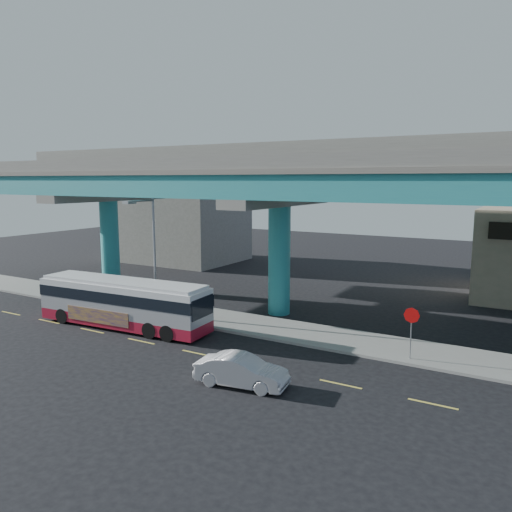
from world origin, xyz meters
The scene contains 10 objects.
ground centered at (0.00, 0.00, 0.00)m, with size 120.00×120.00×0.00m, color black.
sidewalk centered at (0.00, 5.50, 0.07)m, with size 70.00×4.00×0.15m, color gray.
lane_markings centered at (0.00, -0.30, 0.01)m, with size 58.00×0.12×0.01m.
viaduct centered at (0.00, 9.11, 9.14)m, with size 52.00×12.40×11.70m.
building_concrete centered at (-20.00, 24.00, 4.50)m, with size 12.00×10.00×9.00m, color gray.
transit_bus centered at (-6.87, 1.26, 1.64)m, with size 11.84×3.29×3.00m.
sedan centered at (4.23, -2.68, 0.69)m, with size 4.37×2.05×1.38m, color #A8A7AC.
parked_car centered at (-15.00, 5.71, 0.87)m, with size 4.35×2.03×1.44m, color #2D2C31.
street_lamp centered at (-6.65, 3.44, 5.25)m, with size 0.50×2.56×7.87m.
stop_sign centered at (10.00, 4.18, 2.08)m, with size 0.80×0.08×2.66m.
Camera 1 is at (15.44, -20.65, 9.12)m, focal length 35.00 mm.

